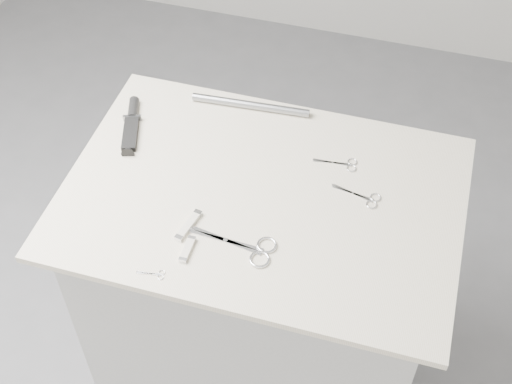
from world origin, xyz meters
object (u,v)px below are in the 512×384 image
(sheathed_knife, at_px, (132,122))
(large_shears, at_px, (250,248))
(embroidery_scissors_a, at_px, (365,198))
(embroidery_scissors_b, at_px, (343,164))
(metal_rail, at_px, (250,105))
(plinth, at_px, (261,298))
(tiny_scissors, at_px, (155,274))
(pocket_knife_a, at_px, (189,225))
(pocket_knife_b, at_px, (188,249))

(sheathed_knife, bearing_deg, large_shears, -144.55)
(embroidery_scissors_a, xyz_separation_m, embroidery_scissors_b, (-0.08, 0.10, -0.00))
(large_shears, relative_size, metal_rail, 0.65)
(plinth, height_order, sheathed_knife, sheathed_knife)
(embroidery_scissors_a, bearing_deg, metal_rail, 158.61)
(tiny_scissors, distance_m, metal_rail, 0.61)
(large_shears, distance_m, embroidery_scissors_b, 0.37)
(sheathed_knife, bearing_deg, tiny_scissors, -169.53)
(embroidery_scissors_b, xyz_separation_m, tiny_scissors, (-0.34, -0.46, -0.00))
(tiny_scissors, distance_m, pocket_knife_a, 0.16)
(large_shears, height_order, pocket_knife_b, pocket_knife_b)
(metal_rail, bearing_deg, plinth, -68.29)
(plinth, xyz_separation_m, large_shears, (0.02, -0.17, 0.47))
(large_shears, relative_size, embroidery_scissors_a, 1.72)
(embroidery_scissors_a, height_order, embroidery_scissors_b, same)
(embroidery_scissors_b, height_order, metal_rail, metal_rail)
(embroidery_scissors_b, relative_size, pocket_knife_b, 1.56)
(pocket_knife_a, distance_m, metal_rail, 0.45)
(pocket_knife_b, bearing_deg, tiny_scissors, 149.35)
(tiny_scissors, bearing_deg, large_shears, 26.18)
(embroidery_scissors_a, xyz_separation_m, pocket_knife_b, (-0.37, -0.28, 0.00))
(tiny_scissors, height_order, pocket_knife_a, pocket_knife_a)
(tiny_scissors, height_order, sheathed_knife, sheathed_knife)
(pocket_knife_a, xyz_separation_m, metal_rail, (0.02, 0.45, 0.01))
(tiny_scissors, bearing_deg, sheathed_knife, 109.68)
(embroidery_scissors_b, distance_m, metal_rail, 0.33)
(large_shears, bearing_deg, embroidery_scissors_b, 70.79)
(large_shears, distance_m, metal_rail, 0.50)
(embroidery_scissors_a, bearing_deg, pocket_knife_b, -130.98)
(large_shears, relative_size, embroidery_scissors_b, 1.89)
(tiny_scissors, bearing_deg, plinth, 52.09)
(pocket_knife_a, bearing_deg, large_shears, -86.11)
(large_shears, relative_size, sheathed_knife, 1.08)
(large_shears, xyz_separation_m, embroidery_scissors_b, (0.16, 0.33, -0.00))
(sheathed_knife, bearing_deg, pocket_knife_b, -159.25)
(embroidery_scissors_a, height_order, metal_rail, metal_rail)
(plinth, bearing_deg, pocket_knife_b, -118.62)
(large_shears, distance_m, pocket_knife_b, 0.15)
(pocket_knife_b, bearing_deg, plinth, -29.18)
(large_shears, distance_m, sheathed_knife, 0.54)
(metal_rail, bearing_deg, embroidery_scissors_b, -26.04)
(large_shears, bearing_deg, sheathed_knife, 149.52)
(pocket_knife_a, relative_size, pocket_knife_b, 1.38)
(metal_rail, bearing_deg, large_shears, -73.74)
(pocket_knife_a, bearing_deg, tiny_scissors, -178.25)
(embroidery_scissors_b, bearing_deg, pocket_knife_a, -141.17)
(plinth, bearing_deg, embroidery_scissors_a, 13.21)
(sheathed_knife, bearing_deg, plinth, -127.59)
(tiny_scissors, distance_m, sheathed_knife, 0.51)
(large_shears, height_order, embroidery_scissors_a, large_shears)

